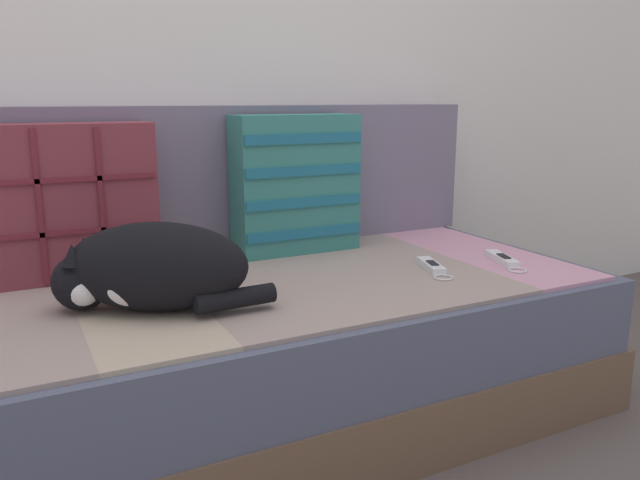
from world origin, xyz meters
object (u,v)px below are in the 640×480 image
Objects in this scene: game_remote_near at (432,267)px; game_remote_far at (503,260)px; throw_pillow_striped at (295,184)px; sleeping_cat at (147,270)px; throw_pillow_quilted at (68,202)px; couch at (188,361)px.

game_remote_near is 0.95× the size of game_remote_far.
throw_pillow_striped reaches higher than sleeping_cat.
throw_pillow_quilted is at bearing 107.93° from sleeping_cat.
couch is 5.38× the size of throw_pillow_striped.
sleeping_cat reaches higher than couch.
couch is 11.34× the size of game_remote_near.
throw_pillow_quilted reaches higher than couch.
game_remote_near is at bearing -57.77° from throw_pillow_striped.
throw_pillow_striped is 0.63m from game_remote_far.
throw_pillow_quilted is at bearing 179.95° from throw_pillow_striped.
throw_pillow_striped is at bearing 34.43° from sleeping_cat.
throw_pillow_quilted is 0.62m from throw_pillow_striped.
game_remote_far reaches higher than couch.
sleeping_cat is 0.96m from game_remote_far.
throw_pillow_quilted is at bearing 156.89° from game_remote_near.
couch is at bearing 168.80° from game_remote_far.
game_remote_near reaches higher than couch.
throw_pillow_striped is 2.11× the size of game_remote_near.
throw_pillow_quilted reaches higher than sleeping_cat.
throw_pillow_striped is at bearing 122.23° from game_remote_near.
couch is 5.11× the size of throw_pillow_quilted.
sleeping_cat is at bearing -72.07° from throw_pillow_quilted.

